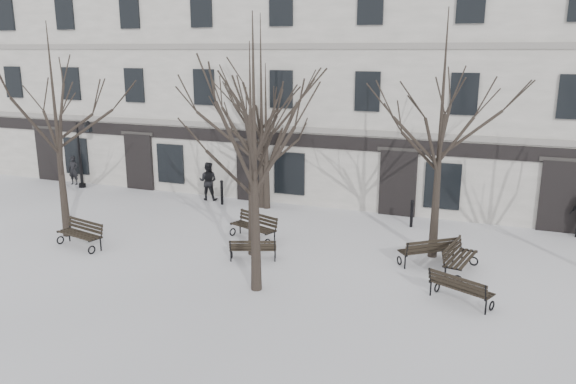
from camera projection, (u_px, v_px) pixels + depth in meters
The scene contains 19 objects.
ground at pixel (250, 267), 19.00m from camera, with size 100.00×100.00×0.00m, color white.
building at pixel (352, 82), 29.37m from camera, with size 40.40×10.20×11.40m.
tree_0 at pixel (54, 106), 20.98m from camera, with size 5.72×5.72×8.17m.
tree_1 at pixel (251, 126), 19.08m from camera, with size 5.20×5.20×7.43m.
tree_2 at pixel (254, 123), 15.98m from camera, with size 5.73×5.73×8.18m.
tree_4 at pixel (261, 89), 24.87m from camera, with size 6.08×6.08×8.69m.
tree_5 at pixel (266, 119), 25.06m from camera, with size 4.61×4.61×6.59m.
tree_6 at pixel (442, 107), 18.68m from camera, with size 5.94×5.94×8.49m.
bench_0 at pixel (81, 233), 20.82m from camera, with size 2.08×1.16×1.00m.
bench_1 at pixel (253, 249), 19.48m from camera, with size 1.70×1.11×0.81m.
bench_2 at pixel (460, 287), 16.15m from camera, with size 1.92×1.36×0.93m.
bench_3 at pixel (254, 226), 21.64m from camera, with size 2.11×1.39×1.01m.
bench_4 at pixel (428, 250), 19.10m from camera, with size 1.94×1.74×0.98m.
bench_5 at pixel (458, 257), 18.37m from camera, with size 1.10×2.10×1.01m.
lamp_post at pixel (83, 149), 29.40m from camera, with size 1.13×0.42×3.60m.
bollard_a at pixel (222, 191), 26.52m from camera, with size 0.15×0.15×1.19m.
bollard_b at pixel (412, 212), 23.15m from camera, with size 0.15×0.15×1.17m.
pedestrian_a at pixel (75, 184), 30.64m from camera, with size 0.57×0.38×1.57m, color black.
pedestrian_b at pixel (209, 200), 27.51m from camera, with size 0.91×0.71×1.88m, color black.
Camera 1 is at (7.56, -16.15, 7.16)m, focal length 35.00 mm.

